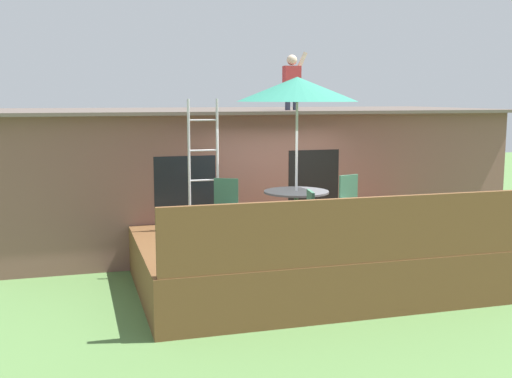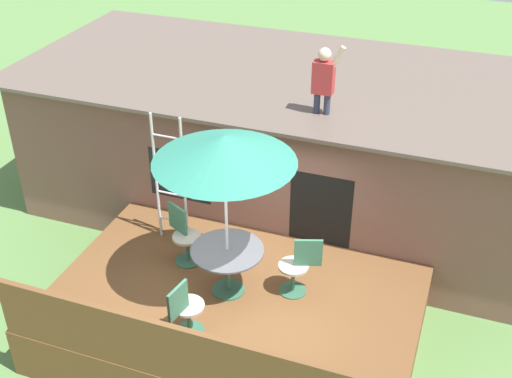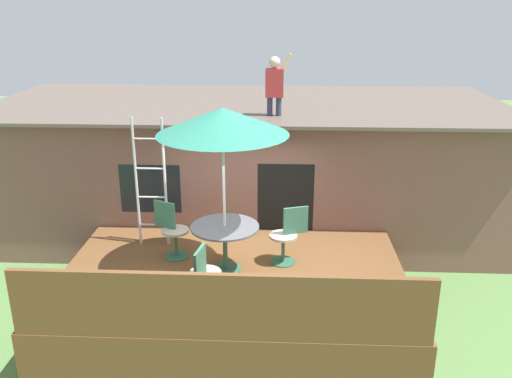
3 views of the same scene
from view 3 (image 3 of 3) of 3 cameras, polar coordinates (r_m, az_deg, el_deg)
The scene contains 11 objects.
ground_plane at distance 8.86m, azimuth -2.33°, elevation -13.16°, with size 40.00×40.00×0.00m, color #567F42.
house at distance 11.56m, azimuth -0.88°, elevation 2.45°, with size 10.50×4.50×2.78m.
deck at distance 8.65m, azimuth -2.36°, elevation -10.92°, with size 5.27×3.67×0.80m, color brown.
deck_railing at distance 6.69m, azimuth -3.83°, elevation -12.34°, with size 5.17×0.08×0.90m, color brown.
patio_table at distance 8.21m, azimuth -3.30°, elevation -4.93°, with size 1.04×1.04×0.74m.
patio_umbrella at distance 7.66m, azimuth -3.55°, elevation 7.16°, with size 1.90×1.90×2.54m.
step_ladder at distance 9.08m, azimuth -11.07°, elevation 0.64°, with size 0.52×0.04×2.20m.
person_figure at distance 9.76m, azimuth 2.03°, elevation 11.26°, with size 0.47×0.20×1.11m.
patio_chair_left at distance 8.81m, azimuth -8.90°, elevation -4.31°, with size 0.59×0.44×0.92m.
patio_chair_right at distance 8.53m, azimuth 3.37°, elevation -4.94°, with size 0.60×0.44×0.92m.
patio_chair_near at distance 7.37m, azimuth -5.55°, elevation -9.15°, with size 0.44×0.62×0.92m.
Camera 3 is at (0.71, -7.43, 4.77)m, focal length 37.84 mm.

